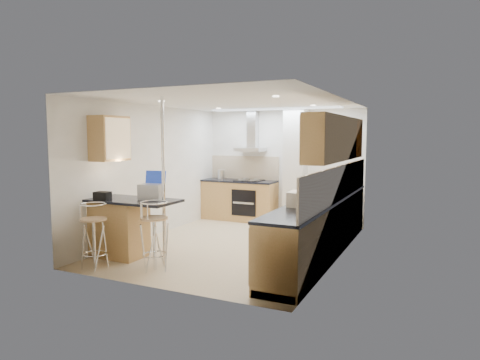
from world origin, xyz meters
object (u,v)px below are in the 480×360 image
at_px(microwave, 327,183).
at_px(laptop, 151,192).
at_px(bar_stool_near, 94,236).
at_px(bread_bin, 300,199).
at_px(bar_stool_end, 155,236).

relative_size(microwave, laptop, 1.72).
distance_m(laptop, bar_stool_near, 1.06).
bearing_deg(bar_stool_near, microwave, 25.02).
height_order(microwave, laptop, microwave).
bearing_deg(bread_bin, laptop, -171.57).
xyz_separation_m(bar_stool_near, bar_stool_end, (0.84, 0.31, 0.02)).
relative_size(bar_stool_near, bread_bin, 2.43).
xyz_separation_m(microwave, bar_stool_end, (-1.86, -2.55, -0.58)).
xyz_separation_m(laptop, bar_stool_end, (0.37, -0.44, -0.56)).
xyz_separation_m(microwave, bar_stool_near, (-2.70, -2.86, -0.60)).
relative_size(bar_stool_end, bread_bin, 2.53).
xyz_separation_m(microwave, laptop, (-2.23, -2.11, -0.03)).
xyz_separation_m(laptop, bread_bin, (2.23, 0.49, -0.04)).
bearing_deg(laptop, microwave, 31.20).
relative_size(laptop, bar_stool_end, 0.35).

